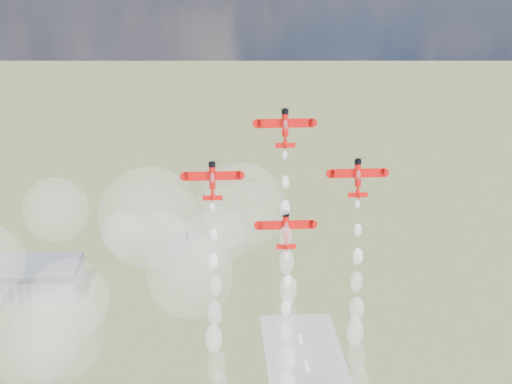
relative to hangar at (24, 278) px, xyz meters
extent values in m
cube|color=gray|center=(0.00, 0.00, -1.50)|extent=(50.00, 28.00, 10.00)
cube|color=#595B60|center=(0.00, 0.00, 5.00)|extent=(50.00, 28.00, 3.00)
cylinder|color=red|center=(101.15, -159.43, 107.30)|extent=(1.29, 2.25, 4.94)
cylinder|color=black|center=(101.15, -158.89, 109.82)|extent=(1.47, 1.63, 1.20)
cube|color=red|center=(101.15, -159.06, 107.51)|extent=(11.22, 0.58, 1.84)
cube|color=white|center=(98.12, -158.95, 107.48)|extent=(4.41, 0.13, 0.50)
cube|color=white|center=(104.19, -158.95, 107.48)|extent=(4.41, 0.13, 0.50)
cube|color=red|center=(101.15, -160.42, 103.29)|extent=(4.05, 0.32, 1.01)
cube|color=red|center=(101.15, -161.14, 103.25)|extent=(0.13, 1.78, 1.49)
ellipsoid|color=silver|center=(101.15, -159.94, 107.32)|extent=(1.01, 1.36, 2.42)
cone|color=red|center=(101.15, -160.18, 103.99)|extent=(1.29, 1.76, 2.61)
cylinder|color=red|center=(86.34, -161.58, 97.16)|extent=(1.29, 2.25, 4.94)
cylinder|color=black|center=(86.34, -161.05, 99.68)|extent=(1.47, 1.63, 1.20)
cube|color=red|center=(86.34, -161.21, 97.37)|extent=(11.22, 0.58, 1.84)
cube|color=white|center=(83.31, -161.10, 97.34)|extent=(4.41, 0.13, 0.50)
cube|color=white|center=(89.38, -161.10, 97.34)|extent=(4.41, 0.13, 0.50)
cube|color=red|center=(86.34, -162.58, 93.15)|extent=(4.05, 0.32, 1.01)
cube|color=red|center=(86.34, -163.29, 93.11)|extent=(0.13, 1.78, 1.49)
ellipsoid|color=silver|center=(86.34, -162.10, 97.18)|extent=(1.01, 1.36, 2.42)
cone|color=red|center=(86.34, -162.34, 93.85)|extent=(1.29, 1.76, 2.61)
cylinder|color=red|center=(115.96, -161.58, 97.16)|extent=(1.29, 2.25, 4.94)
cylinder|color=black|center=(115.96, -161.05, 99.68)|extent=(1.47, 1.63, 1.20)
cube|color=red|center=(115.96, -161.21, 97.37)|extent=(11.22, 0.58, 1.84)
cube|color=white|center=(112.93, -161.10, 97.34)|extent=(4.41, 0.13, 0.50)
cube|color=white|center=(119.00, -161.10, 97.34)|extent=(4.41, 0.13, 0.50)
cube|color=red|center=(115.96, -162.58, 93.15)|extent=(4.05, 0.32, 1.01)
cube|color=red|center=(115.96, -163.29, 93.11)|extent=(0.13, 1.78, 1.49)
ellipsoid|color=silver|center=(115.96, -162.10, 97.18)|extent=(1.01, 1.36, 2.42)
cone|color=red|center=(115.96, -162.34, 93.85)|extent=(1.29, 1.76, 2.61)
cylinder|color=red|center=(101.15, -163.74, 87.02)|extent=(1.29, 2.25, 4.94)
cylinder|color=black|center=(101.15, -163.20, 89.54)|extent=(1.47, 1.63, 1.20)
cube|color=red|center=(101.15, -163.37, 87.23)|extent=(11.22, 0.58, 1.84)
cube|color=white|center=(98.12, -163.26, 87.20)|extent=(4.41, 0.13, 0.50)
cube|color=white|center=(104.19, -163.26, 87.20)|extent=(4.41, 0.13, 0.50)
cube|color=red|center=(101.15, -164.73, 83.00)|extent=(4.05, 0.32, 1.01)
cube|color=red|center=(101.15, -165.45, 82.97)|extent=(0.13, 1.78, 1.49)
ellipsoid|color=silver|center=(101.15, -164.25, 87.04)|extent=(1.01, 1.36, 2.42)
cone|color=red|center=(101.15, -164.49, 83.71)|extent=(1.29, 1.76, 2.61)
sphere|color=white|center=(101.07, -160.68, 101.31)|extent=(1.05, 1.05, 1.05)
sphere|color=white|center=(101.11, -161.85, 95.98)|extent=(1.56, 1.56, 1.56)
sphere|color=white|center=(101.03, -162.85, 90.55)|extent=(2.08, 2.08, 2.08)
sphere|color=white|center=(101.07, -163.92, 84.97)|extent=(2.59, 2.59, 2.59)
sphere|color=white|center=(101.22, -165.00, 79.69)|extent=(3.10, 3.10, 3.10)
sphere|color=white|center=(101.47, -166.66, 74.27)|extent=(3.61, 3.61, 3.61)
sphere|color=white|center=(101.20, -167.44, 68.78)|extent=(4.12, 4.12, 4.12)
sphere|color=white|center=(101.11, -168.84, 64.15)|extent=(4.63, 4.63, 4.63)
sphere|color=white|center=(100.74, -169.47, 58.36)|extent=(5.14, 5.14, 5.14)
sphere|color=white|center=(86.26, -162.89, 91.18)|extent=(1.05, 1.05, 1.05)
sphere|color=white|center=(86.40, -164.05, 85.63)|extent=(1.56, 1.56, 1.56)
sphere|color=white|center=(86.14, -165.31, 80.41)|extent=(2.08, 2.08, 2.08)
sphere|color=white|center=(86.64, -166.30, 75.40)|extent=(2.59, 2.59, 2.59)
sphere|color=white|center=(86.24, -167.44, 69.71)|extent=(3.10, 3.10, 3.10)
sphere|color=white|center=(85.94, -168.12, 64.18)|extent=(3.61, 3.61, 3.61)
sphere|color=white|center=(86.46, -170.12, 59.06)|extent=(4.12, 4.12, 4.12)
sphere|color=white|center=(115.89, -162.79, 91.15)|extent=(1.05, 1.05, 1.05)
sphere|color=white|center=(116.00, -163.81, 85.92)|extent=(1.56, 1.56, 1.56)
sphere|color=white|center=(115.96, -165.38, 80.64)|extent=(2.08, 2.08, 2.08)
sphere|color=white|center=(115.75, -166.25, 75.33)|extent=(2.59, 2.59, 2.59)
sphere|color=white|center=(115.87, -167.27, 69.56)|extent=(3.10, 3.10, 3.10)
sphere|color=white|center=(115.51, -168.22, 64.80)|extent=(3.61, 3.61, 3.61)
sphere|color=white|center=(115.91, -169.45, 59.50)|extent=(4.12, 4.12, 4.12)
sphere|color=white|center=(116.31, -170.27, 53.61)|extent=(4.63, 4.63, 4.63)
sphere|color=white|center=(101.20, -165.07, 81.07)|extent=(1.05, 1.05, 1.05)
sphere|color=white|center=(101.27, -166.30, 75.77)|extent=(1.56, 1.56, 1.56)
sphere|color=white|center=(101.01, -167.37, 70.30)|extent=(2.08, 2.08, 2.08)
sphere|color=white|center=(100.91, -168.43, 65.19)|extent=(2.59, 2.59, 2.59)
sphere|color=white|center=(101.51, -169.21, 59.42)|extent=(3.10, 3.10, 3.10)
sphere|color=white|center=(74.87, -149.27, 79.62)|extent=(11.66, 11.66, 11.66)
sphere|color=white|center=(81.37, -165.51, 77.51)|extent=(17.96, 17.96, 17.96)
sphere|color=white|center=(92.67, -146.29, 85.01)|extent=(20.52, 20.52, 20.52)
sphere|color=white|center=(55.86, -166.40, 92.68)|extent=(12.79, 12.79, 12.79)
sphere|color=white|center=(65.93, -146.02, 79.30)|extent=(10.27, 10.27, 10.27)
sphere|color=white|center=(55.93, -161.90, 71.16)|extent=(16.91, 16.91, 16.91)
sphere|color=white|center=(73.17, -158.29, 87.60)|extent=(21.48, 21.48, 21.48)
sphere|color=white|center=(80.85, -145.57, 74.15)|extent=(15.12, 15.12, 15.12)
sphere|color=white|center=(49.78, -150.34, 55.73)|extent=(21.98, 21.98, 21.98)
sphere|color=white|center=(48.04, -163.94, 63.04)|extent=(19.71, 19.71, 19.71)
sphere|color=white|center=(86.96, -155.68, 82.07)|extent=(13.13, 13.13, 13.13)
camera|label=1|loc=(86.48, -298.38, 140.43)|focal=50.00mm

